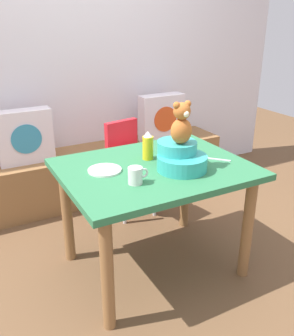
{
  "coord_description": "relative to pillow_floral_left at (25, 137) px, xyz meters",
  "views": [
    {
      "loc": [
        -1.03,
        -1.83,
        1.6
      ],
      "look_at": [
        0.0,
        0.1,
        0.69
      ],
      "focal_mm": 39.75,
      "sensor_mm": 36.0,
      "label": 1
    }
  ],
  "objects": [
    {
      "name": "teddy_bear",
      "position": [
        0.67,
        -1.28,
        0.34
      ],
      "size": [
        0.13,
        0.12,
        0.25
      ],
      "color": "#B66228",
      "rests_on": "infant_seat_teal"
    },
    {
      "name": "pillow_floral_right",
      "position": [
        1.28,
        0.0,
        0.0
      ],
      "size": [
        0.44,
        0.15,
        0.44
      ],
      "color": "silver",
      "rests_on": "window_bench"
    },
    {
      "name": "dining_table",
      "position": [
        0.55,
        -1.17,
        -0.05
      ],
      "size": [
        1.13,
        0.89,
        0.74
      ],
      "color": "#2D7247",
      "rests_on": "ground_plane"
    },
    {
      "name": "ketchup_bottle",
      "position": [
        0.57,
        -1.05,
        0.15
      ],
      "size": [
        0.07,
        0.07,
        0.18
      ],
      "color": "gold",
      "rests_on": "dining_table"
    },
    {
      "name": "pillow_floral_left",
      "position": [
        0.0,
        0.0,
        0.0
      ],
      "size": [
        0.44,
        0.15,
        0.44
      ],
      "color": "silver",
      "rests_on": "window_bench"
    },
    {
      "name": "window_bench",
      "position": [
        0.55,
        0.02,
        -0.45
      ],
      "size": [
        2.6,
        0.44,
        0.46
      ],
      "primitive_type": "cube",
      "color": "olive",
      "rests_on": "ground_plane"
    },
    {
      "name": "coffee_mug",
      "position": [
        0.34,
        -1.34,
        0.11
      ],
      "size": [
        0.12,
        0.08,
        0.09
      ],
      "color": "silver",
      "rests_on": "dining_table"
    },
    {
      "name": "dinner_plate_far",
      "position": [
        0.85,
        -1.0,
        0.07
      ],
      "size": [
        0.2,
        0.2,
        0.01
      ],
      "primitive_type": "cylinder",
      "color": "white",
      "rests_on": "dining_table"
    },
    {
      "name": "table_fork",
      "position": [
        0.95,
        -1.27,
        0.06
      ],
      "size": [
        0.13,
        0.14,
        0.01
      ],
      "primitive_type": "cube",
      "rotation": [
        0.0,
        0.0,
        0.74
      ],
      "color": "silver",
      "rests_on": "dining_table"
    },
    {
      "name": "back_wall",
      "position": [
        0.55,
        0.29,
        0.62
      ],
      "size": [
        4.4,
        0.1,
        2.6
      ],
      "primitive_type": "cube",
      "color": "silver",
      "rests_on": "ground_plane"
    },
    {
      "name": "dinner_plate_near",
      "position": [
        0.25,
        -1.1,
        0.07
      ],
      "size": [
        0.2,
        0.2,
        0.01
      ],
      "primitive_type": "cylinder",
      "color": "white",
      "rests_on": "dining_table"
    },
    {
      "name": "highchair",
      "position": [
        0.75,
        -0.42,
        -0.16
      ],
      "size": [
        0.38,
        0.49,
        0.79
      ],
      "color": "red",
      "rests_on": "ground_plane"
    },
    {
      "name": "ground_plane",
      "position": [
        0.55,
        -1.17,
        -0.68
      ],
      "size": [
        8.0,
        8.0,
        0.0
      ],
      "primitive_type": "plane",
      "color": "brown"
    },
    {
      "name": "infant_seat_teal",
      "position": [
        0.67,
        -1.28,
        0.13
      ],
      "size": [
        0.3,
        0.33,
        0.16
      ],
      "color": "teal",
      "rests_on": "dining_table"
    }
  ]
}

